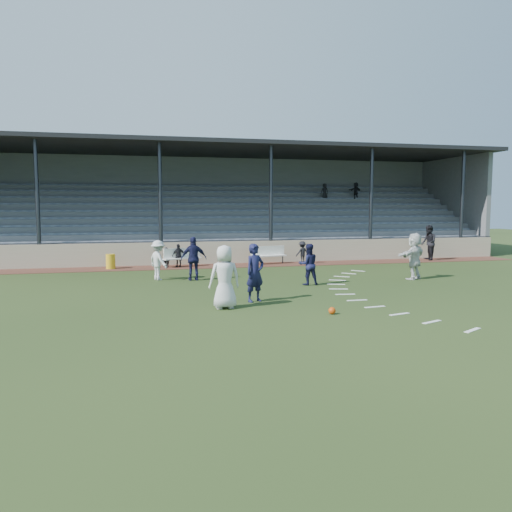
{
  "coord_description": "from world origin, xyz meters",
  "views": [
    {
      "loc": [
        -4.14,
        -15.05,
        3.1
      ],
      "look_at": [
        0.0,
        2.5,
        1.3
      ],
      "focal_mm": 35.0,
      "sensor_mm": 36.0,
      "label": 1
    }
  ],
  "objects": [
    {
      "name": "sub_left_far",
      "position": [
        -2.18,
        10.48,
        0.6
      ],
      "size": [
        0.73,
        0.44,
        1.17
      ],
      "primitive_type": "imported",
      "rotation": [
        0.0,
        0.0,
        3.38
      ],
      "color": "black",
      "rests_on": "cinder_track"
    },
    {
      "name": "football",
      "position": [
        1.24,
        -1.81,
        0.1
      ],
      "size": [
        0.21,
        0.21,
        0.21
      ],
      "primitive_type": "sphere",
      "color": "#C4420B",
      "rests_on": "ground"
    },
    {
      "name": "player_white_wing",
      "position": [
        -3.36,
        6.21,
        0.84
      ],
      "size": [
        1.07,
        1.25,
        1.67
      ],
      "primitive_type": "imported",
      "rotation": [
        0.0,
        0.0,
        2.08
      ],
      "color": "silver",
      "rests_on": "ground"
    },
    {
      "name": "penalty_arc",
      "position": [
        4.12,
        0.0,
        0.01
      ],
      "size": [
        3.89,
        14.63,
        0.01
      ],
      "color": "white",
      "rests_on": "ground"
    },
    {
      "name": "player_navy_lead",
      "position": [
        -0.49,
        0.58,
        0.95
      ],
      "size": [
        0.82,
        0.7,
        1.9
      ],
      "primitive_type": "imported",
      "rotation": [
        0.0,
        0.0,
        0.44
      ],
      "color": "#15163A",
      "rests_on": "ground"
    },
    {
      "name": "bench_left",
      "position": [
        -2.0,
        10.58,
        0.58
      ],
      "size": [
        2.01,
        1.13,
        0.95
      ],
      "rotation": [
        0.0,
        0.0,
        0.35
      ],
      "color": "white",
      "rests_on": "cinder_track"
    },
    {
      "name": "bench_right",
      "position": [
        2.63,
        10.79,
        0.58
      ],
      "size": [
        2.04,
        0.86,
        0.95
      ],
      "rotation": [
        0.0,
        0.0,
        0.21
      ],
      "color": "white",
      "rests_on": "cinder_track"
    },
    {
      "name": "sub_right",
      "position": [
        4.45,
        10.49,
        0.62
      ],
      "size": [
        0.88,
        0.66,
        1.2
      ],
      "primitive_type": "imported",
      "rotation": [
        0.0,
        0.0,
        3.45
      ],
      "color": "black",
      "rests_on": "cinder_track"
    },
    {
      "name": "player_navy_wing",
      "position": [
        -1.91,
        5.75,
        0.92
      ],
      "size": [
        1.08,
        0.46,
        1.83
      ],
      "primitive_type": "imported",
      "rotation": [
        0.0,
        0.0,
        3.16
      ],
      "color": "#15163A",
      "rests_on": "ground"
    },
    {
      "name": "ground",
      "position": [
        0.0,
        0.0,
        0.0
      ],
      "size": [
        90.0,
        90.0,
        0.0
      ],
      "primitive_type": "plane",
      "color": "#263716",
      "rests_on": "ground"
    },
    {
      "name": "official",
      "position": [
        12.06,
        10.43,
        1.03
      ],
      "size": [
        0.96,
        1.12,
        2.02
      ],
      "primitive_type": "imported",
      "rotation": [
        0.0,
        0.0,
        4.49
      ],
      "color": "black",
      "rests_on": "cinder_track"
    },
    {
      "name": "retaining_wall",
      "position": [
        0.0,
        11.55,
        0.6
      ],
      "size": [
        34.0,
        0.18,
        1.2
      ],
      "primitive_type": "cube",
      "color": "#B5A78B",
      "rests_on": "ground"
    },
    {
      "name": "player_white_lead",
      "position": [
        -1.63,
        -0.27,
        0.97
      ],
      "size": [
        0.99,
        0.69,
        1.94
      ],
      "primitive_type": "imported",
      "rotation": [
        0.0,
        0.0,
        3.22
      ],
      "color": "silver",
      "rests_on": "ground"
    },
    {
      "name": "sub_left_near",
      "position": [
        -2.8,
        10.54,
        0.53
      ],
      "size": [
        0.43,
        0.36,
        1.01
      ],
      "primitive_type": "imported",
      "rotation": [
        0.0,
        0.0,
        2.76
      ],
      "color": "black",
      "rests_on": "cinder_track"
    },
    {
      "name": "grandstand",
      "position": [
        0.01,
        16.26,
        2.2
      ],
      "size": [
        34.6,
        9.0,
        6.61
      ],
      "color": "slate",
      "rests_on": "ground"
    },
    {
      "name": "player_navy_mid",
      "position": [
        2.36,
        3.49,
        0.82
      ],
      "size": [
        0.82,
        0.65,
        1.63
      ],
      "primitive_type": "imported",
      "rotation": [
        0.0,
        0.0,
        3.1
      ],
      "color": "#15163A",
      "rests_on": "ground"
    },
    {
      "name": "trash_bin",
      "position": [
        -5.53,
        10.5,
        0.38
      ],
      "size": [
        0.45,
        0.45,
        0.73
      ],
      "primitive_type": "cylinder",
      "color": "yellow",
      "rests_on": "cinder_track"
    },
    {
      "name": "cinder_track",
      "position": [
        0.0,
        10.5,
        0.01
      ],
      "size": [
        34.0,
        2.0,
        0.02
      ],
      "primitive_type": "cube",
      "color": "#4F291F",
      "rests_on": "ground"
    },
    {
      "name": "player_white_back",
      "position": [
        7.26,
        3.93,
        0.99
      ],
      "size": [
        1.87,
        1.45,
        1.98
      ],
      "primitive_type": "imported",
      "rotation": [
        0.0,
        0.0,
        3.69
      ],
      "color": "silver",
      "rests_on": "ground"
    }
  ]
}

